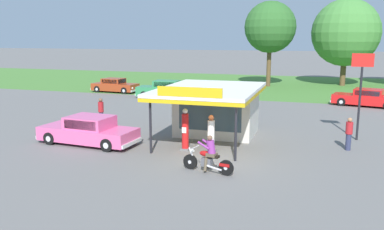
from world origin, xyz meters
name	(u,v)px	position (x,y,z in m)	size (l,w,h in m)	color
ground_plane	(220,160)	(0.00, 0.00, 0.00)	(300.00, 300.00, 0.00)	slate
grass_verge_strip	(281,85)	(0.00, 30.00, 0.00)	(120.00, 24.00, 0.01)	#477A33
service_station_kiosk	(215,106)	(-1.36, 4.53, 1.68)	(5.02, 7.17, 3.33)	beige
gas_pump_nearside	(185,131)	(-2.02, 1.12, 0.96)	(0.44, 0.44, 2.09)	slate
gas_pump_offside	(211,135)	(-0.70, 1.12, 0.84)	(0.44, 0.44, 1.85)	slate
motorcycle_with_rider	(209,157)	(-0.04, -1.77, 0.65)	(2.27, 0.79, 1.58)	black
featured_classic_sedan	(88,131)	(-7.22, 0.73, 0.68)	(5.50, 2.36, 1.48)	#E55993
parked_car_back_row_centre_left	(366,98)	(7.88, 17.70, 0.65)	(5.48, 2.98, 1.41)	red
parked_car_second_row_spare	(115,86)	(-15.55, 19.24, 0.65)	(4.92, 2.21, 1.39)	#993819
parked_car_back_row_far_right	(165,90)	(-9.30, 17.07, 0.74)	(5.20, 2.09, 1.60)	#2D844C
bystander_leaning_by_kiosk	(349,133)	(5.68, 3.51, 0.87)	(0.34, 0.34, 1.65)	#2D3351
bystander_strolling_foreground	(205,94)	(-4.80, 14.75, 0.87)	(0.36, 0.36, 1.62)	brown
bystander_standing_back_lot	(101,111)	(-8.79, 4.78, 0.94)	(0.34, 0.34, 1.77)	#2D3351
tree_oak_centre	(270,28)	(-1.28, 28.81, 6.45)	(5.67, 5.67, 9.41)	brown
tree_oak_distant_spare	(345,34)	(6.67, 32.20, 5.80)	(7.53, 7.53, 9.75)	brown
roadside_pole_sign	(361,81)	(6.27, 5.81, 3.20)	(1.10, 0.12, 4.67)	black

